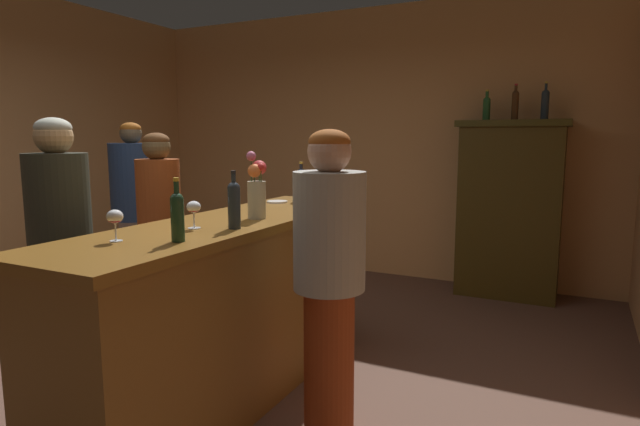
{
  "coord_description": "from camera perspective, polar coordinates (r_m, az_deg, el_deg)",
  "views": [
    {
      "loc": [
        2.18,
        -2.47,
        1.52
      ],
      "look_at": [
        0.95,
        -0.0,
        1.12
      ],
      "focal_mm": 29.44,
      "sensor_mm": 36.0,
      "label": 1
    }
  ],
  "objects": [
    {
      "name": "wine_glass_mid",
      "position": [
        2.76,
        -13.57,
        0.48
      ],
      "size": [
        0.07,
        0.07,
        0.14
      ],
      "color": "white",
      "rests_on": "bar_counter"
    },
    {
      "name": "bar_counter",
      "position": [
        3.15,
        -9.69,
        -10.21
      ],
      "size": [
        0.67,
        2.43,
        1.06
      ],
      "color": "brown",
      "rests_on": "ground"
    },
    {
      "name": "patron_by_cabinet",
      "position": [
        4.03,
        -17.01,
        -1.47
      ],
      "size": [
        0.31,
        0.31,
        1.56
      ],
      "rotation": [
        0.0,
        0.0,
        -0.39
      ],
      "color": "#B9A890",
      "rests_on": "ground"
    },
    {
      "name": "bartender",
      "position": [
        2.55,
        1.0,
        -6.75
      ],
      "size": [
        0.35,
        0.35,
        1.56
      ],
      "rotation": [
        0.0,
        0.0,
        3.3
      ],
      "color": "maroon",
      "rests_on": "ground"
    },
    {
      "name": "wall_back",
      "position": [
        5.96,
        5.04,
        7.54
      ],
      "size": [
        5.43,
        0.12,
        2.91
      ],
      "primitive_type": "cube",
      "color": "tan",
      "rests_on": "ground"
    },
    {
      "name": "wine_bottle_chardonnay",
      "position": [
        3.87,
        -2.06,
        3.28
      ],
      "size": [
        0.07,
        0.07,
        0.29
      ],
      "color": "#1F2431",
      "rests_on": "bar_counter"
    },
    {
      "name": "wine_bottle_merlot",
      "position": [
        2.71,
        -9.33,
        1.11
      ],
      "size": [
        0.06,
        0.06,
        0.3
      ],
      "color": "#252D34",
      "rests_on": "bar_counter"
    },
    {
      "name": "cheese_plate",
      "position": [
        3.78,
        -4.67,
        1.23
      ],
      "size": [
        0.15,
        0.15,
        0.01
      ],
      "primitive_type": "cylinder",
      "color": "white",
      "rests_on": "bar_counter"
    },
    {
      "name": "display_bottle_midleft",
      "position": [
        5.26,
        20.46,
        11.08
      ],
      "size": [
        0.06,
        0.06,
        0.33
      ],
      "color": "#442812",
      "rests_on": "display_cabinet"
    },
    {
      "name": "display_cabinet",
      "position": [
        5.3,
        19.9,
        0.71
      ],
      "size": [
        0.99,
        0.48,
        1.68
      ],
      "color": "#3F310F",
      "rests_on": "ground"
    },
    {
      "name": "floor",
      "position": [
        3.63,
        -14.2,
        -16.84
      ],
      "size": [
        7.86,
        7.86,
        0.0
      ],
      "primitive_type": "plane",
      "color": "brown",
      "rests_on": "ground"
    },
    {
      "name": "wine_glass_front",
      "position": [
        2.52,
        -21.4,
        -0.51
      ],
      "size": [
        0.07,
        0.07,
        0.14
      ],
      "color": "white",
      "rests_on": "bar_counter"
    },
    {
      "name": "display_bottle_left",
      "position": [
        5.3,
        17.66,
        10.92
      ],
      "size": [
        0.07,
        0.07,
        0.29
      ],
      "color": "#225227",
      "rests_on": "display_cabinet"
    },
    {
      "name": "patron_tall",
      "position": [
        4.74,
        -19.49,
        0.16
      ],
      "size": [
        0.38,
        0.38,
        1.65
      ],
      "rotation": [
        0.0,
        0.0,
        -0.57
      ],
      "color": "#ACA09B",
      "rests_on": "ground"
    },
    {
      "name": "wine_bottle_malbec",
      "position": [
        2.42,
        -15.25,
        -0.12
      ],
      "size": [
        0.06,
        0.06,
        0.29
      ],
      "color": "#1E3C24",
      "rests_on": "bar_counter"
    },
    {
      "name": "flower_arrangement",
      "position": [
        3.03,
        -6.9,
        2.68
      ],
      "size": [
        0.12,
        0.13,
        0.39
      ],
      "color": "tan",
      "rests_on": "bar_counter"
    },
    {
      "name": "patron_in_grey",
      "position": [
        3.24,
        -26.27,
        -3.66
      ],
      "size": [
        0.33,
        0.33,
        1.63
      ],
      "rotation": [
        0.0,
        0.0,
        0.24
      ],
      "color": "#B69F91",
      "rests_on": "ground"
    },
    {
      "name": "display_bottle_center",
      "position": [
        5.24,
        23.28,
        10.92
      ],
      "size": [
        0.07,
        0.07,
        0.34
      ],
      "color": "#1F2C34",
      "rests_on": "display_cabinet"
    }
  ]
}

